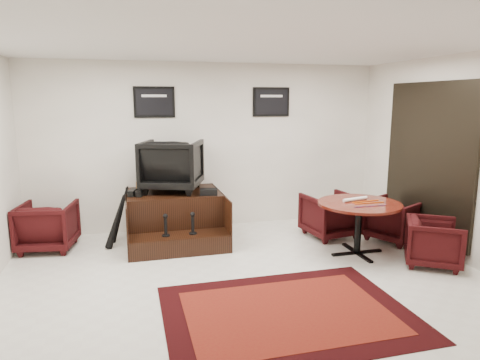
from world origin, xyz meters
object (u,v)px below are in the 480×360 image
(shine_chair, at_px, (172,163))
(meeting_table, at_px, (359,209))
(table_chair_window, at_px, (394,218))
(table_chair_corner, at_px, (434,240))
(shine_podium, at_px, (174,218))
(table_chair_back, at_px, (330,213))
(armchair_side, at_px, (47,224))

(shine_chair, distance_m, meeting_table, 2.93)
(table_chair_window, xyz_separation_m, table_chair_corner, (-0.10, -1.05, -0.02))
(shine_podium, height_order, table_chair_back, table_chair_back)
(shine_chair, relative_size, table_chair_back, 1.16)
(shine_podium, bearing_deg, table_chair_back, -11.39)
(shine_chair, relative_size, table_chair_corner, 1.30)
(armchair_side, height_order, table_chair_corner, armchair_side)
(armchair_side, xyz_separation_m, table_chair_back, (4.31, -0.50, -0.00))
(shine_chair, height_order, meeting_table, shine_chair)
(table_chair_corner, bearing_deg, shine_chair, 89.77)
(armchair_side, distance_m, table_chair_window, 5.28)
(shine_chair, height_order, table_chair_window, shine_chair)
(shine_chair, bearing_deg, table_chair_window, -178.17)
(table_chair_corner, bearing_deg, table_chair_window, 27.81)
(table_chair_window, relative_size, table_chair_corner, 1.05)
(meeting_table, bearing_deg, armchair_side, 162.75)
(shine_chair, relative_size, armchair_side, 1.16)
(armchair_side, bearing_deg, table_chair_window, 178.37)
(shine_podium, bearing_deg, armchair_side, 179.92)
(armchair_side, xyz_separation_m, meeting_table, (4.33, -1.35, 0.28))
(table_chair_back, relative_size, table_chair_corner, 1.12)
(shine_podium, distance_m, table_chair_corner, 3.79)
(armchair_side, bearing_deg, shine_podium, -171.49)
(table_chair_window, bearing_deg, shine_chair, 44.67)
(meeting_table, bearing_deg, table_chair_window, 25.42)
(shine_chair, xyz_separation_m, table_chair_window, (3.33, -1.08, -0.84))
(shine_chair, distance_m, table_chair_back, 2.66)
(table_chair_back, distance_m, table_chair_corner, 1.68)
(shine_podium, height_order, meeting_table, meeting_table)
(table_chair_window, bearing_deg, shine_podium, 47.02)
(table_chair_window, distance_m, table_chair_corner, 1.05)
(table_chair_window, bearing_deg, meeting_table, 88.11)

